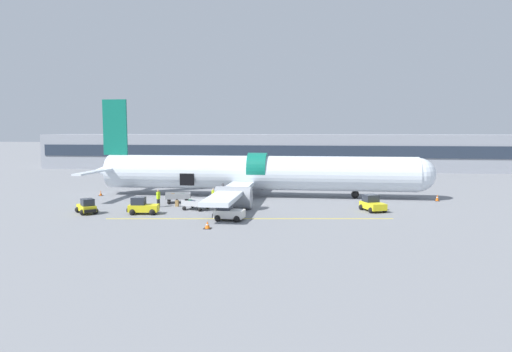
# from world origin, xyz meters

# --- Properties ---
(ground_plane) EXTENTS (500.00, 500.00, 0.00)m
(ground_plane) POSITION_xyz_m (0.00, 0.00, 0.00)
(ground_plane) COLOR slate
(apron_marking_line) EXTENTS (25.35, 3.55, 0.01)m
(apron_marking_line) POSITION_xyz_m (1.77, -7.30, 0.00)
(apron_marking_line) COLOR yellow
(apron_marking_line) RESTS_ON ground_plane
(terminal_strip) EXTENTS (96.77, 11.57, 7.02)m
(terminal_strip) POSITION_xyz_m (0.00, 45.77, 3.51)
(terminal_strip) COLOR gray
(terminal_strip) RESTS_ON ground_plane
(airplane) EXTENTS (40.90, 34.58, 11.57)m
(airplane) POSITION_xyz_m (0.25, 6.50, 2.76)
(airplane) COLOR silver
(airplane) RESTS_ON ground_plane
(baggage_tug_lead) EXTENTS (2.78, 2.14, 1.69)m
(baggage_tug_lead) POSITION_xyz_m (-0.01, -8.20, 0.71)
(baggage_tug_lead) COLOR silver
(baggage_tug_lead) RESTS_ON ground_plane
(baggage_tug_mid) EXTENTS (2.63, 2.71, 1.44)m
(baggage_tug_mid) POSITION_xyz_m (-13.85, -6.74, 0.61)
(baggage_tug_mid) COLOR yellow
(baggage_tug_mid) RESTS_ON ground_plane
(baggage_tug_rear) EXTENTS (2.96, 1.98, 1.61)m
(baggage_tug_rear) POSITION_xyz_m (-8.55, -6.31, 0.67)
(baggage_tug_rear) COLOR yellow
(baggage_tug_rear) RESTS_ON ground_plane
(baggage_tug_spare) EXTENTS (2.61, 3.19, 1.57)m
(baggage_tug_spare) POSITION_xyz_m (13.04, -1.83, 0.67)
(baggage_tug_spare) COLOR yellow
(baggage_tug_spare) RESTS_ON ground_plane
(baggage_cart_loading) EXTENTS (3.70, 2.57, 1.09)m
(baggage_cart_loading) POSITION_xyz_m (-7.17, 0.59, 0.53)
(baggage_cart_loading) COLOR #999BA0
(baggage_cart_loading) RESTS_ON ground_plane
(baggage_cart_queued) EXTENTS (3.48, 2.42, 0.97)m
(baggage_cart_queued) POSITION_xyz_m (-4.10, -3.29, 0.48)
(baggage_cart_queued) COLOR #B7BABF
(baggage_cart_queued) RESTS_ON ground_plane
(ground_crew_loader_a) EXTENTS (0.37, 0.55, 1.60)m
(ground_crew_loader_a) POSITION_xyz_m (-2.85, -0.30, 0.84)
(ground_crew_loader_a) COLOR #1E2338
(ground_crew_loader_a) RESTS_ON ground_plane
(ground_crew_loader_b) EXTENTS (0.51, 0.51, 1.60)m
(ground_crew_loader_b) POSITION_xyz_m (-3.40, 0.95, 0.84)
(ground_crew_loader_b) COLOR #1E2338
(ground_crew_loader_b) RESTS_ON ground_plane
(ground_crew_driver) EXTENTS (0.48, 0.62, 1.78)m
(ground_crew_driver) POSITION_xyz_m (-8.42, -2.28, 0.94)
(ground_crew_driver) COLOR black
(ground_crew_driver) RESTS_ON ground_plane
(suitcase_on_tarmac_upright) EXTENTS (0.38, 0.31, 0.78)m
(suitcase_on_tarmac_upright) POSITION_xyz_m (-6.61, -1.75, 0.33)
(suitcase_on_tarmac_upright) COLOR olive
(suitcase_on_tarmac_upright) RESTS_ON ground_plane
(safety_cone_nose) EXTENTS (0.49, 0.49, 0.75)m
(safety_cone_nose) POSITION_xyz_m (20.98, 5.57, 0.35)
(safety_cone_nose) COLOR black
(safety_cone_nose) RESTS_ON ground_plane
(safety_cone_engine_left) EXTENTS (0.62, 0.62, 0.60)m
(safety_cone_engine_left) POSITION_xyz_m (-0.98, -11.80, 0.28)
(safety_cone_engine_left) COLOR black
(safety_cone_engine_left) RESTS_ON ground_plane
(safety_cone_wingtip) EXTENTS (0.50, 0.50, 0.78)m
(safety_cone_wingtip) POSITION_xyz_m (0.98, -2.04, 0.37)
(safety_cone_wingtip) COLOR black
(safety_cone_wingtip) RESTS_ON ground_plane
(safety_cone_tail) EXTENTS (0.48, 0.48, 0.60)m
(safety_cone_tail) POSITION_xyz_m (-18.08, 4.64, 0.28)
(safety_cone_tail) COLOR black
(safety_cone_tail) RESTS_ON ground_plane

